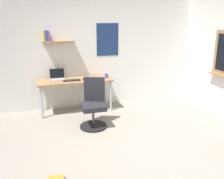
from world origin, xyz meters
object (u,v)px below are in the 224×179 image
(office_chair, at_px, (94,106))
(laptop, at_px, (57,77))
(desk, at_px, (75,83))
(computer_mouse, at_px, (85,79))
(keyboard, at_px, (72,80))
(coffee_mug, at_px, (106,76))

(office_chair, relative_size, laptop, 3.06)
(laptop, bearing_deg, office_chair, -61.71)
(desk, xyz_separation_m, laptop, (-0.37, 0.14, 0.13))
(computer_mouse, bearing_deg, keyboard, 180.00)
(laptop, height_order, keyboard, laptop)
(desk, distance_m, computer_mouse, 0.23)
(office_chair, relative_size, coffee_mug, 10.33)
(keyboard, relative_size, computer_mouse, 3.56)
(keyboard, height_order, coffee_mug, coffee_mug)
(computer_mouse, bearing_deg, coffee_mug, 5.57)
(keyboard, distance_m, computer_mouse, 0.28)
(coffee_mug, bearing_deg, keyboard, -176.39)
(desk, height_order, computer_mouse, computer_mouse)
(desk, xyz_separation_m, office_chair, (0.20, -0.91, -0.25))
(desk, xyz_separation_m, coffee_mug, (0.71, -0.02, 0.12))
(keyboard, bearing_deg, office_chair, -71.51)
(desk, height_order, coffee_mug, coffee_mug)
(computer_mouse, xyz_separation_m, coffee_mug, (0.51, 0.05, 0.03))
(keyboard, xyz_separation_m, coffee_mug, (0.79, 0.05, 0.04))
(coffee_mug, bearing_deg, computer_mouse, -174.43)
(office_chair, xyz_separation_m, coffee_mug, (0.51, 0.89, 0.37))
(office_chair, bearing_deg, laptop, 118.29)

